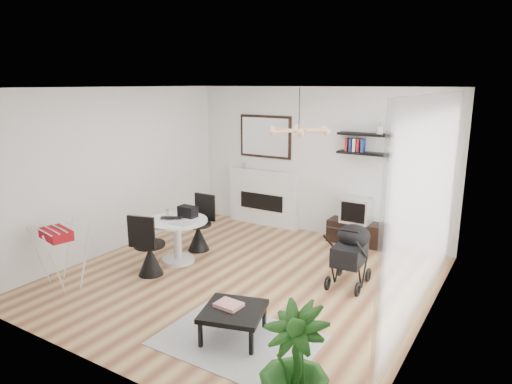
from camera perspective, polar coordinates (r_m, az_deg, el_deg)
The scene contains 25 objects.
floor at distance 6.72m, azimuth -1.64°, elevation -10.77°, with size 5.00×5.00×0.00m, color brown.
ceiling at distance 6.13m, azimuth -1.81°, elevation 12.91°, with size 5.00×5.00×0.00m, color white.
wall_back at distance 8.45m, azimuth 7.67°, elevation 3.74°, with size 5.00×5.00×0.00m, color white.
wall_left at distance 7.92m, azimuth -17.02°, elevation 2.62°, with size 5.00×5.00×0.00m, color white.
wall_right at distance 5.38m, azimuth 21.15°, elevation -2.65°, with size 5.00×5.00×0.00m, color white.
sheer_curtain at distance 5.58m, azimuth 20.54°, elevation -2.02°, with size 0.04×3.60×2.60m, color white.
fireplace at distance 9.01m, azimuth 0.95°, elevation 0.15°, with size 1.50×0.17×2.16m.
shelf_lower at distance 7.97m, azimuth 13.32°, elevation 4.74°, with size 0.90×0.25×0.04m, color black.
shelf_upper at distance 7.93m, azimuth 13.44°, elevation 7.03°, with size 0.90×0.25×0.04m, color black.
pendant_lamp at distance 6.07m, azimuth 5.38°, elevation 7.66°, with size 0.90×0.90×0.10m, color tan, non-canonical shape.
tv_console at distance 8.23m, azimuth 12.65°, elevation -5.01°, with size 1.06×0.37×0.40m, color black.
crt_tv at distance 8.12m, azimuth 12.51°, elevation -2.18°, with size 0.50×0.43×0.43m.
dining_table at distance 7.26m, azimuth -9.81°, elevation -5.20°, with size 0.95×0.95×0.70m.
laptop at distance 7.19m, azimuth -10.63°, elevation -3.33°, with size 0.34×0.22×0.03m, color black.
black_bag at distance 7.28m, azimuth -8.53°, elevation -2.43°, with size 0.29×0.17×0.17m, color black.
newspaper at distance 6.99m, azimuth -9.26°, elevation -3.85°, with size 0.31×0.26×0.01m, color beige.
drinking_glass at distance 7.45m, azimuth -11.00°, elevation -2.52°, with size 0.05×0.05×0.09m, color white.
chair_far at distance 7.78m, azimuth -7.13°, elevation -5.10°, with size 0.44×0.45×0.94m.
chair_near at distance 6.91m, azimuth -13.18°, elevation -7.75°, with size 0.49×0.50×0.95m.
drying_rack at distance 6.90m, azimuth -23.10°, elevation -7.22°, with size 0.67×0.64×0.85m.
stroller at distance 6.55m, azimuth 11.72°, elevation -7.90°, with size 0.51×0.79×0.94m.
rug at distance 5.27m, azimuth -2.32°, elevation -18.02°, with size 1.69×1.22×0.01m, color #AEAEAE.
coffee_table at distance 5.18m, azimuth -2.84°, elevation -14.76°, with size 0.82×0.82×0.34m.
magazines at distance 5.20m, azimuth -3.42°, elevation -13.89°, with size 0.28×0.22×0.04m, color #D53A35.
potted_plant at distance 3.99m, azimuth 4.79°, elevation -20.79°, with size 0.58×0.58×1.03m, color #1E5217.
Camera 1 is at (3.38, -5.11, 2.76)m, focal length 32.00 mm.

